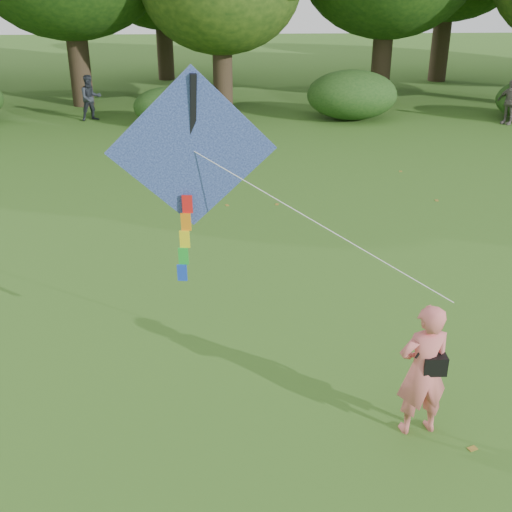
{
  "coord_description": "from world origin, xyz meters",
  "views": [
    {
      "loc": [
        -1.77,
        -7.04,
        5.69
      ],
      "look_at": [
        -1.39,
        2.0,
        1.5
      ],
      "focal_mm": 45.0,
      "sensor_mm": 36.0,
      "label": 1
    }
  ],
  "objects_px": {
    "flying_kite": "(193,154)",
    "bystander_left": "(91,98)",
    "man_kite_flyer": "(423,370)",
    "bystander_right": "(510,102)"
  },
  "relations": [
    {
      "from": "flying_kite",
      "to": "bystander_left",
      "type": "bearing_deg",
      "value": 105.9
    },
    {
      "from": "man_kite_flyer",
      "to": "bystander_right",
      "type": "xyz_separation_m",
      "value": [
        8.14,
        17.17,
        -0.11
      ]
    },
    {
      "from": "man_kite_flyer",
      "to": "bystander_right",
      "type": "relative_size",
      "value": 1.14
    },
    {
      "from": "bystander_left",
      "to": "flying_kite",
      "type": "relative_size",
      "value": 0.4
    },
    {
      "from": "man_kite_flyer",
      "to": "bystander_left",
      "type": "bearing_deg",
      "value": -76.42
    },
    {
      "from": "man_kite_flyer",
      "to": "bystander_right",
      "type": "height_order",
      "value": "man_kite_flyer"
    },
    {
      "from": "man_kite_flyer",
      "to": "flying_kite",
      "type": "distance_m",
      "value": 4.08
    },
    {
      "from": "flying_kite",
      "to": "man_kite_flyer",
      "type": "bearing_deg",
      "value": -27.67
    },
    {
      "from": "man_kite_flyer",
      "to": "bystander_right",
      "type": "distance_m",
      "value": 19.01
    },
    {
      "from": "bystander_right",
      "to": "flying_kite",
      "type": "xyz_separation_m",
      "value": [
        -11.04,
        -15.65,
        2.55
      ]
    }
  ]
}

